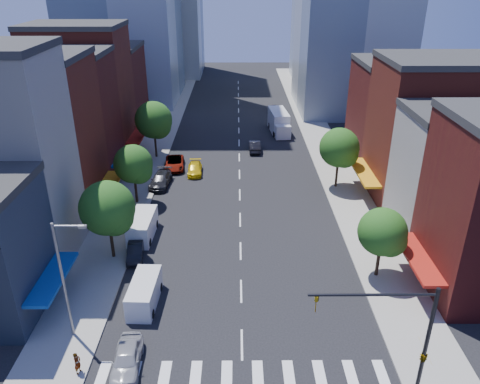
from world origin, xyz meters
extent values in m
plane|color=black|center=(0.00, 0.00, 0.00)|extent=(220.00, 220.00, 0.00)
cube|color=gray|center=(-12.50, 40.00, 0.07)|extent=(5.00, 120.00, 0.15)
cube|color=gray|center=(12.50, 40.00, 0.07)|extent=(5.00, 120.00, 0.15)
cube|color=silver|center=(0.00, -3.00, 0.01)|extent=(19.00, 3.00, 0.01)
cube|color=maroon|center=(-21.00, 20.50, 8.00)|extent=(12.00, 9.00, 16.00)
cube|color=#521414|center=(-21.00, 29.00, 7.50)|extent=(12.00, 8.00, 15.00)
cube|color=maroon|center=(-21.00, 37.50, 8.50)|extent=(12.00, 9.00, 17.00)
cube|color=#521414|center=(-21.00, 47.00, 6.50)|extent=(12.00, 10.00, 13.00)
cube|color=beige|center=(21.00, 15.00, 6.00)|extent=(12.00, 8.00, 12.00)
cube|color=maroon|center=(21.00, 24.00, 7.50)|extent=(12.00, 10.00, 15.00)
cube|color=#521414|center=(21.00, 34.00, 6.50)|extent=(12.00, 10.00, 13.00)
cylinder|color=black|center=(10.50, -4.50, 4.15)|extent=(0.24, 0.24, 8.00)
cylinder|color=black|center=(7.00, -4.50, 7.75)|extent=(7.00, 0.16, 0.16)
imported|color=gold|center=(4.00, -4.50, 7.15)|extent=(0.22, 0.18, 1.10)
imported|color=gold|center=(10.50, -4.50, 3.35)|extent=(0.48, 2.24, 0.90)
cylinder|color=slate|center=(-12.00, 1.00, 4.65)|extent=(0.20, 0.20, 9.00)
cylinder|color=slate|center=(-11.00, 1.00, 8.95)|extent=(2.00, 0.14, 0.14)
cube|color=slate|center=(-10.10, 1.00, 8.90)|extent=(0.50, 0.25, 0.18)
cylinder|color=black|center=(-11.50, 11.00, 2.11)|extent=(0.28, 0.28, 3.92)
sphere|color=#1D4F16|center=(-11.50, 11.00, 5.05)|extent=(4.80, 4.80, 4.80)
sphere|color=#1D4F16|center=(-10.90, 10.70, 4.35)|extent=(3.36, 3.36, 3.36)
cylinder|color=black|center=(-11.50, 22.00, 1.97)|extent=(0.28, 0.28, 3.64)
sphere|color=#1D4F16|center=(-11.50, 22.00, 4.70)|extent=(4.20, 4.20, 4.20)
sphere|color=#1D4F16|center=(-10.90, 21.70, 4.05)|extent=(2.94, 2.94, 2.94)
cylinder|color=black|center=(-11.50, 36.00, 2.25)|extent=(0.28, 0.28, 4.20)
sphere|color=#1D4F16|center=(-11.50, 36.00, 5.40)|extent=(5.00, 5.00, 5.00)
sphere|color=#1D4F16|center=(-10.90, 35.70, 4.65)|extent=(3.50, 3.50, 3.50)
cylinder|color=black|center=(11.50, 8.00, 1.83)|extent=(0.28, 0.28, 3.36)
sphere|color=#1D4F16|center=(11.50, 8.00, 4.35)|extent=(4.00, 4.00, 4.00)
sphere|color=#1D4F16|center=(12.10, 7.70, 3.75)|extent=(2.80, 2.80, 2.80)
cylinder|color=black|center=(11.50, 26.00, 2.11)|extent=(0.28, 0.28, 3.92)
sphere|color=#1D4F16|center=(11.50, 26.00, 5.05)|extent=(4.60, 4.60, 4.60)
sphere|color=#1D4F16|center=(12.10, 25.70, 4.35)|extent=(3.22, 3.22, 3.22)
imported|color=#9D9EA2|center=(-7.50, -2.00, 0.75)|extent=(2.00, 4.51, 1.51)
imported|color=black|center=(-9.50, 11.01, 0.64)|extent=(1.75, 3.98, 1.27)
imported|color=#999999|center=(-8.49, 32.09, 0.72)|extent=(2.87, 5.37, 1.44)
imported|color=black|center=(-9.50, 26.65, 0.75)|extent=(2.50, 5.32, 1.50)
cube|color=silver|center=(-7.50, 4.52, 1.01)|extent=(2.11, 4.87, 2.01)
cube|color=black|center=(-7.58, 2.70, 1.29)|extent=(1.81, 1.03, 0.86)
cylinder|color=black|center=(-8.43, 2.92, 0.34)|extent=(0.27, 0.74, 0.73)
cylinder|color=black|center=(-6.71, 2.85, 0.34)|extent=(0.27, 0.74, 0.73)
cylinder|color=black|center=(-8.29, 6.18, 0.34)|extent=(0.27, 0.74, 0.73)
cylinder|color=black|center=(-6.57, 6.11, 0.34)|extent=(0.27, 0.74, 0.73)
cube|color=white|center=(-9.50, 14.76, 1.09)|extent=(2.24, 5.26, 2.18)
cube|color=black|center=(-9.56, 12.79, 1.40)|extent=(1.96, 1.10, 0.94)
cylinder|color=black|center=(-10.49, 13.02, 0.36)|extent=(0.28, 0.80, 0.79)
cylinder|color=black|center=(-8.62, 12.96, 0.36)|extent=(0.28, 0.80, 0.79)
cylinder|color=black|center=(-10.38, 16.56, 0.36)|extent=(0.28, 0.80, 0.79)
cylinder|color=black|center=(-8.51, 16.50, 0.36)|extent=(0.28, 0.80, 0.79)
imported|color=gold|center=(-5.70, 30.32, 0.64)|extent=(1.96, 4.46, 1.27)
imported|color=black|center=(2.25, 38.54, 0.74)|extent=(1.61, 4.52, 1.48)
imported|color=#999999|center=(6.62, 59.24, 0.65)|extent=(1.68, 3.88, 1.30)
cube|color=silver|center=(6.35, 47.75, 1.66)|extent=(3.09, 6.96, 3.33)
cube|color=silver|center=(6.71, 43.81, 1.14)|extent=(2.45, 2.07, 2.08)
cylinder|color=black|center=(5.49, 44.54, 0.47)|extent=(0.39, 0.96, 0.94)
cylinder|color=black|center=(7.77, 44.74, 0.47)|extent=(0.39, 0.96, 0.94)
cylinder|color=black|center=(5.07, 49.20, 0.47)|extent=(0.39, 0.96, 0.94)
cylinder|color=black|center=(7.35, 49.40, 0.47)|extent=(0.39, 0.96, 0.94)
imported|color=#999999|center=(-10.52, -2.55, 0.94)|extent=(0.51, 0.65, 1.58)
imported|color=#999999|center=(-11.55, 15.09, 1.02)|extent=(1.01, 1.06, 1.74)
camera|label=1|loc=(-0.29, -24.80, 23.57)|focal=35.00mm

